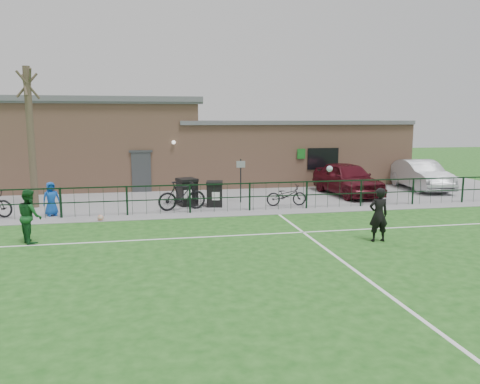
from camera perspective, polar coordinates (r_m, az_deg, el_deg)
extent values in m
plane|color=#1C5017|center=(11.91, 4.69, -9.93)|extent=(90.00, 90.00, 0.00)
cube|color=gray|center=(24.83, -3.76, 0.08)|extent=(34.00, 13.00, 0.02)
cube|color=white|center=(19.28, -1.60, -2.53)|extent=(28.00, 0.10, 0.01)
cube|color=white|center=(15.63, 0.71, -5.26)|extent=(28.00, 0.10, 0.01)
cube|color=white|center=(12.57, 13.61, -9.10)|extent=(0.10, 16.00, 0.01)
cube|color=black|center=(19.36, -1.70, -0.68)|extent=(28.00, 0.10, 1.20)
cylinder|color=#45392A|center=(21.90, -24.13, 5.99)|extent=(0.30, 0.30, 6.00)
cube|color=black|center=(20.84, -6.48, -0.10)|extent=(0.95, 1.01, 1.12)
cube|color=black|center=(20.55, -3.12, -0.33)|extent=(0.78, 0.86, 1.01)
cylinder|color=black|center=(21.36, 0.08, 1.38)|extent=(0.07, 0.07, 2.00)
imported|color=#4C0D18|center=(24.12, 12.95, 1.60)|extent=(2.39, 4.99, 1.65)
imported|color=#B5B7BD|center=(27.18, 21.12, 1.97)|extent=(2.08, 4.92, 1.58)
imported|color=black|center=(19.79, -7.09, -0.43)|extent=(2.11, 0.96, 1.23)
imported|color=black|center=(20.71, 5.68, -0.40)|extent=(1.81, 0.71, 0.94)
imported|color=#124BB0|center=(19.94, -22.02, -0.78)|extent=(0.78, 0.66, 1.35)
imported|color=black|center=(15.31, 16.53, -2.67)|extent=(0.64, 0.43, 1.71)
sphere|color=white|center=(17.27, 10.86, 2.80)|extent=(0.22, 0.22, 0.22)
imported|color=#165021|center=(15.96, -24.25, -2.68)|extent=(0.94, 1.02, 1.69)
sphere|color=silver|center=(18.51, -16.63, -3.03)|extent=(0.24, 0.24, 0.24)
cube|color=tan|center=(27.59, -4.60, 4.60)|extent=(24.00, 5.00, 3.50)
cube|color=tan|center=(27.51, -17.85, 9.09)|extent=(11.52, 5.00, 1.20)
cube|color=#56585E|center=(27.53, -17.93, 10.59)|extent=(12.02, 5.40, 0.28)
cube|color=#56585E|center=(28.59, 6.04, 8.45)|extent=(13.44, 5.30, 0.22)
cube|color=#383A3D|center=(24.96, -11.93, 2.36)|extent=(1.00, 0.08, 2.10)
cube|color=black|center=(26.69, 10.08, 4.02)|extent=(1.80, 0.08, 1.20)
cube|color=#19661E|center=(26.18, 7.47, 4.65)|extent=(0.45, 0.04, 0.55)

